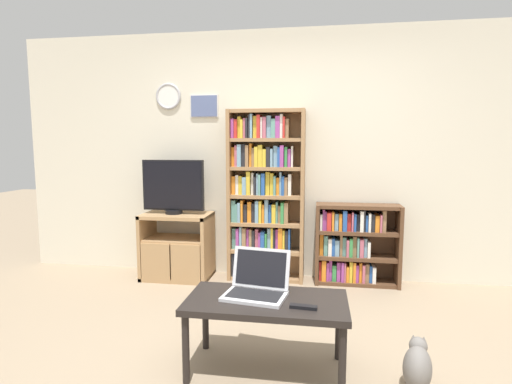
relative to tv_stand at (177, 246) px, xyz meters
name	(u,v)px	position (x,y,z in m)	size (l,w,h in m)	color
ground_plane	(258,364)	(1.11, -1.54, -0.35)	(18.00, 18.00, 0.00)	gray
wall_back	(283,155)	(1.10, 0.29, 0.96)	(5.85, 0.09, 2.60)	beige
tv_stand	(177,246)	(0.00, 0.00, 0.00)	(0.71, 0.45, 0.69)	tan
television	(173,187)	(-0.03, 0.01, 0.63)	(0.65, 0.18, 0.57)	black
bookshelf_tall	(263,195)	(0.90, 0.13, 0.54)	(0.79, 0.26, 1.77)	#9E754C
bookshelf_short	(352,244)	(1.83, 0.13, 0.06)	(0.84, 0.27, 0.82)	brown
coffee_table	(266,307)	(1.17, -1.60, 0.07)	(0.99, 0.50, 0.47)	black
laptop	(257,284)	(1.10, -1.54, 0.19)	(0.42, 0.36, 0.28)	silver
remote_near_laptop	(303,307)	(1.40, -1.71, 0.13)	(0.16, 0.06, 0.02)	black
cat	(417,366)	(2.06, -1.66, -0.21)	(0.21, 0.43, 0.30)	slate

